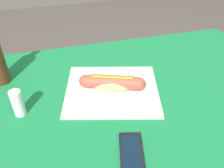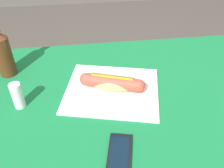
# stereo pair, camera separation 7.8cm
# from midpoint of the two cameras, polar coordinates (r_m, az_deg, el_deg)

# --- Properties ---
(dining_table) EXTENTS (1.19, 0.81, 0.75)m
(dining_table) POSITION_cam_midpoint_polar(r_m,az_deg,el_deg) (0.93, 1.60, -9.93)
(dining_table) COLOR brown
(dining_table) RESTS_ON ground
(paper_wrapper) EXTENTS (0.38, 0.35, 0.01)m
(paper_wrapper) POSITION_cam_midpoint_polar(r_m,az_deg,el_deg) (0.86, -2.61, -1.51)
(paper_wrapper) COLOR silver
(paper_wrapper) RESTS_ON dining_table
(hot_dog) EXTENTS (0.22, 0.11, 0.05)m
(hot_dog) POSITION_cam_midpoint_polar(r_m,az_deg,el_deg) (0.84, -2.66, 0.20)
(hot_dog) COLOR tan
(hot_dog) RESTS_ON paper_wrapper
(cell_phone) EXTENTS (0.09, 0.15, 0.01)m
(cell_phone) POSITION_cam_midpoint_polar(r_m,az_deg,el_deg) (0.67, 1.10, -16.25)
(cell_phone) COLOR black
(cell_phone) RESTS_ON dining_table
(salt_shaker) EXTENTS (0.04, 0.04, 0.09)m
(salt_shaker) POSITION_cam_midpoint_polar(r_m,az_deg,el_deg) (0.81, -23.81, -4.23)
(salt_shaker) COLOR silver
(salt_shaker) RESTS_ON dining_table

